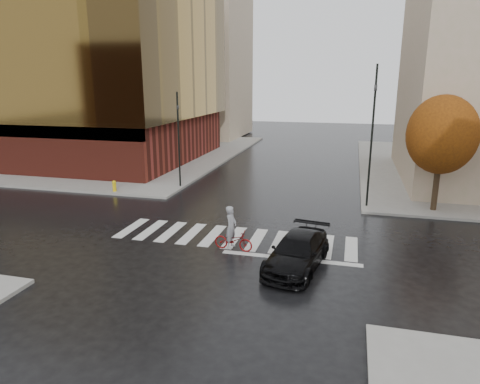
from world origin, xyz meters
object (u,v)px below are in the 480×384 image
Objects in this scene: sedan at (297,252)px; fire_hydrant at (114,185)px; cyclist at (233,235)px; traffic_light_ne at (373,126)px; traffic_light_nw at (178,135)px.

sedan is 15.91m from fire_hydrant.
cyclist is 11.03m from traffic_light_ne.
cyclist is at bearing 168.89° from sedan.
traffic_light_nw is 0.80× the size of traffic_light_ne.
traffic_light_ne is at bearing 86.23° from traffic_light_nw.
sedan is 0.57× the size of traffic_light_ne.
fire_hydrant is (-10.34, 7.50, -0.14)m from cyclist.
sedan is at bearing -104.33° from cyclist.
sedan is at bearing 81.17° from traffic_light_ne.
traffic_light_ne is at bearing -29.73° from cyclist.
fire_hydrant is at bearing -52.01° from traffic_light_nw.
traffic_light_nw is 8.76× the size of fire_hydrant.
cyclist is 2.75× the size of fire_hydrant.
sedan is 10.72m from traffic_light_ne.
fire_hydrant is at bearing 156.37° from sedan.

